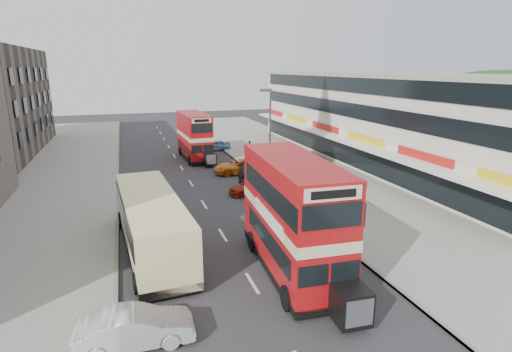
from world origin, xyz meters
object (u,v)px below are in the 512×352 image
object	(u,v)px
car_right_c	(215,145)
pedestrian_near	(305,179)
car_right_b	(240,167)
car_right_a	(255,186)
cyclist	(242,179)
bus_main	(293,216)
street_lamp	(269,129)
pedestrian_far	(250,148)
bus_second	(194,136)
coach	(151,221)
car_left_front	(135,328)

from	to	relation	value
car_right_c	pedestrian_near	bearing A→B (deg)	7.50
car_right_c	car_right_b	bearing A→B (deg)	-3.66
car_right_a	cyclist	distance (m)	2.12
bus_main	street_lamp	bearing A→B (deg)	-102.26
car_right_a	cyclist	xyz separation A→B (m)	(-0.53, 2.05, 0.11)
car_right_b	cyclist	xyz separation A→B (m)	(-1.09, -4.51, 0.06)
car_right_b	pedestrian_near	xyz separation A→B (m)	(3.59, -7.03, 0.28)
pedestrian_near	cyclist	distance (m)	5.32
pedestrian_far	bus_second	bearing A→B (deg)	158.48
car_right_b	car_right_c	distance (m)	11.69
street_lamp	car_right_a	size ratio (longest dim) A/B	1.90
coach	car_right_a	bearing A→B (deg)	39.93
bus_main	pedestrian_near	xyz separation A→B (m)	(6.33, 12.39, -1.94)
coach	car_right_b	world-z (taller)	coach
street_lamp	car_right_c	size ratio (longest dim) A/B	2.22
car_right_a	coach	bearing A→B (deg)	-50.58
bus_second	car_right_b	bearing A→B (deg)	108.30
car_right_c	pedestrian_near	world-z (taller)	pedestrian_near
car_right_a	street_lamp	bearing A→B (deg)	136.12
pedestrian_near	cyclist	bearing A→B (deg)	-35.01
coach	car_left_front	xyz separation A→B (m)	(-1.20, -7.96, -1.04)
bus_main	car_left_front	bearing A→B (deg)	27.75
car_right_a	car_right_b	distance (m)	6.59
pedestrian_far	car_right_a	bearing A→B (deg)	-117.22
pedestrian_near	cyclist	world-z (taller)	cyclist
street_lamp	pedestrian_near	bearing A→B (deg)	-55.79
bus_second	car_right_c	distance (m)	5.38
car_right_b	car_right_c	size ratio (longest dim) A/B	1.33
bus_second	car_left_front	bearing A→B (deg)	73.88
pedestrian_near	cyclist	xyz separation A→B (m)	(-4.68, 2.52, -0.23)
car_right_a	pedestrian_near	world-z (taller)	pedestrian_near
street_lamp	cyclist	world-z (taller)	street_lamp
car_right_a	pedestrian_far	world-z (taller)	pedestrian_far
car_right_a	car_right_c	bearing A→B (deg)	172.93
coach	pedestrian_far	size ratio (longest dim) A/B	6.54
car_right_a	pedestrian_near	bearing A→B (deg)	78.79
coach	cyclist	world-z (taller)	coach
coach	car_right_c	bearing A→B (deg)	66.41
bus_second	pedestrian_near	xyz separation A→B (m)	(6.54, -14.79, -1.60)
car_right_c	pedestrian_near	distance (m)	19.04
pedestrian_far	cyclist	distance (m)	12.01
car_right_c	pedestrian_far	world-z (taller)	pedestrian_far
car_left_front	bus_second	bearing A→B (deg)	-12.08
street_lamp	car_right_a	world-z (taller)	street_lamp
bus_second	coach	world-z (taller)	bus_second
car_right_c	bus_main	bearing A→B (deg)	-8.21
street_lamp	cyclist	bearing A→B (deg)	-168.86
car_right_c	cyclist	size ratio (longest dim) A/B	1.67
street_lamp	bus_main	xyz separation A→B (m)	(-4.27, -15.42, -1.88)
bus_main	pedestrian_far	distance (m)	26.88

